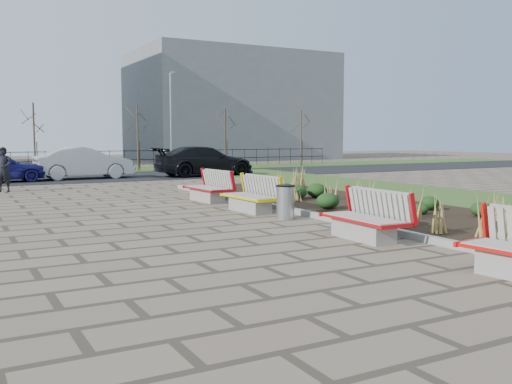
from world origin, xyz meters
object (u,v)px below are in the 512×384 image
bench_b (363,216)px  pedestrian (4,169)px  lamp_east (171,122)px  litter_bin (285,202)px  car_black (205,161)px  bench_d (207,186)px  car_silver (84,163)px  bench_c (250,194)px

bench_b → pedestrian: (-5.53, 14.67, 0.37)m
pedestrian → lamp_east: lamp_east is taller
litter_bin → car_black: size_ratio=0.16×
bench_d → car_black: bearing=63.5°
pedestrian → car_silver: size_ratio=0.36×
car_silver → car_black: 6.23m
bench_b → car_black: bearing=77.4°
car_black → lamp_east: bearing=-3.4°
bench_b → bench_d: 7.96m
bench_b → pedestrian: size_ratio=1.21×
litter_bin → car_black: bearing=73.8°
litter_bin → lamp_east: (4.83, 21.52, 2.61)m
bench_d → pedestrian: bearing=126.1°
bench_c → litter_bin: bearing=-86.9°
car_black → lamp_east: 6.16m
bench_b → car_black: 19.70m
bench_c → bench_d: same height
bench_d → car_black: size_ratio=0.39×
bench_c → car_silver: bearing=92.4°
car_silver → car_black: bearing=-100.7°
litter_bin → car_silver: size_ratio=0.18×
bench_d → litter_bin: bench_d is taller
bench_b → lamp_east: 25.47m
bench_b → car_black: car_black is taller
car_black → litter_bin: bearing=162.6°
pedestrian → car_black: 11.22m
bench_b → bench_c: 4.97m
bench_d → car_silver: car_silver is taller
bench_b → bench_d: size_ratio=1.00×
bench_c → car_silver: car_silver is taller
bench_d → pedestrian: pedestrian is taller
car_silver → bench_b: bearing=-178.1°
car_silver → bench_d: bearing=-175.5°
bench_d → car_silver: 12.17m
bench_b → bench_c: (0.00, 4.97, 0.00)m
bench_d → litter_bin: (0.17, -4.63, -0.07)m
bench_b → pedestrian: pedestrian is taller
car_silver → bench_c: bearing=-176.8°
litter_bin → car_silver: bearing=95.3°
car_silver → car_black: (6.16, -0.94, -0.01)m
bench_d → litter_bin: 4.64m
pedestrian → bench_c: bearing=-38.2°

